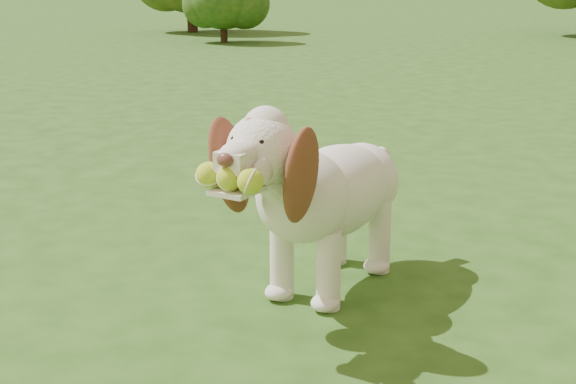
% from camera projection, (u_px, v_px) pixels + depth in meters
% --- Properties ---
extents(ground, '(80.00, 80.00, 0.00)m').
position_uv_depth(ground, '(247.00, 242.00, 3.57)').
color(ground, '#224413').
rests_on(ground, ground).
extents(dog, '(0.45, 1.17, 0.76)m').
position_uv_depth(dog, '(321.00, 188.00, 2.92)').
color(dog, silver).
rests_on(dog, ground).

